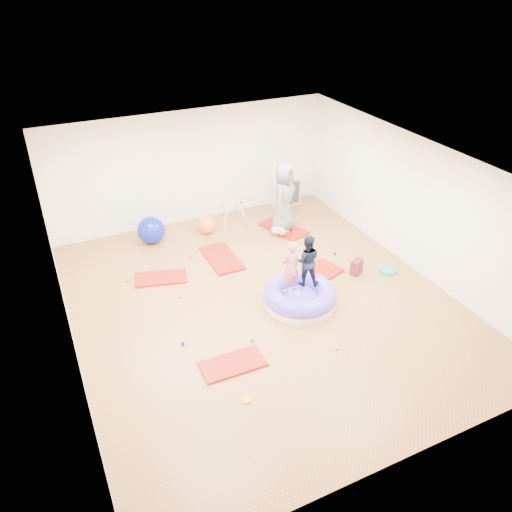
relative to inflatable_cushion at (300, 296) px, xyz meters
name	(u,v)px	position (x,y,z in m)	size (l,w,h in m)	color
room	(263,240)	(-0.64, 0.34, 1.23)	(7.01, 8.01, 2.81)	olive
gym_mat_front_left	(233,364)	(-1.85, -1.02, -0.15)	(1.07, 0.54, 0.04)	#9B2009
gym_mat_mid_left	(161,278)	(-2.21, 1.99, -0.15)	(1.07, 0.54, 0.04)	#9B2009
gym_mat_center_back	(222,258)	(-0.76, 2.18, -0.15)	(1.26, 0.63, 0.05)	#9B2009
gym_mat_right	(313,276)	(0.72, 0.69, -0.15)	(1.30, 0.65, 0.05)	#9B2009
gym_mat_rear_right	(284,229)	(1.16, 2.83, -0.15)	(1.20, 0.60, 0.05)	#9B2009
inflatable_cushion	(300,296)	(0.00, 0.00, 0.00)	(1.42, 1.42, 0.45)	white
child_pink	(291,265)	(-0.23, 0.01, 0.77)	(0.39, 0.26, 1.07)	#DA637F
child_navy	(307,258)	(0.17, 0.10, 0.76)	(0.51, 0.40, 1.05)	black
adult_caregiver	(283,198)	(1.09, 2.77, 0.73)	(0.83, 0.54, 1.70)	slate
infant	(279,230)	(0.90, 2.59, -0.01)	(0.39, 0.39, 0.23)	#A9C4FF
ball_pit_balls	(222,295)	(-1.27, 0.87, -0.14)	(4.57, 4.02, 0.07)	orange
exercise_ball_blue	(151,230)	(-1.96, 3.60, 0.15)	(0.64, 0.64, 0.64)	#0C1BA9
exercise_ball_orange	(207,225)	(-0.62, 3.49, 0.05)	(0.45, 0.45, 0.45)	orange
infant_play_gym	(231,210)	(0.13, 3.71, 0.18)	(0.70, 0.66, 0.54)	silver
cube_shelf	(286,191)	(1.89, 4.13, 0.20)	(0.75, 0.37, 0.75)	silver
balance_disc	(388,270)	(2.27, 0.17, -0.13)	(0.35, 0.35, 0.08)	teal
backpack	(356,267)	(1.62, 0.42, -0.01)	(0.28, 0.17, 0.33)	#A91E35
yellow_toy	(247,399)	(-1.95, -1.81, -0.16)	(0.18, 0.18, 0.03)	orange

